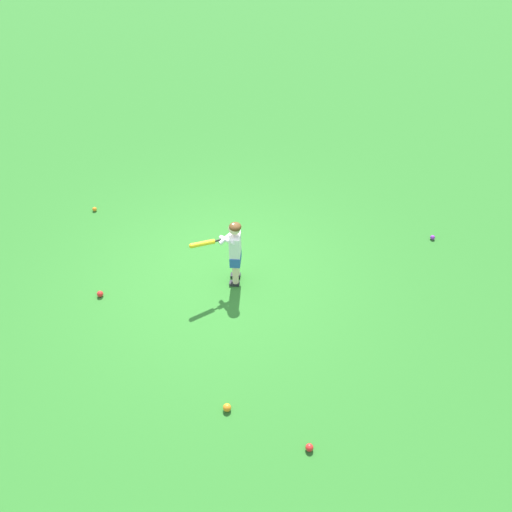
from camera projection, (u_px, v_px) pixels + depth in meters
The scene contains 7 objects.
ground_plane at pixel (218, 272), 7.58m from camera, with size 40.00×40.00×0.00m, color #2D7528.
child_batter at pixel (233, 248), 7.01m from camera, with size 0.32×0.76×1.08m.
play_ball_near_batter at pixel (95, 209), 8.75m from camera, with size 0.08×0.08×0.08m, color orange.
play_ball_midfield at pixel (309, 447), 5.41m from camera, with size 0.09×0.09×0.09m, color red.
play_ball_center_lawn at pixel (227, 408), 5.77m from camera, with size 0.10×0.10×0.10m, color orange.
play_ball_behind_batter at pixel (433, 237), 8.15m from camera, with size 0.08×0.08×0.08m, color purple.
play_ball_by_bucket at pixel (100, 294), 7.17m from camera, with size 0.09×0.09×0.09m, color red.
Camera 1 is at (5.55, -0.34, 5.19)m, focal length 34.70 mm.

